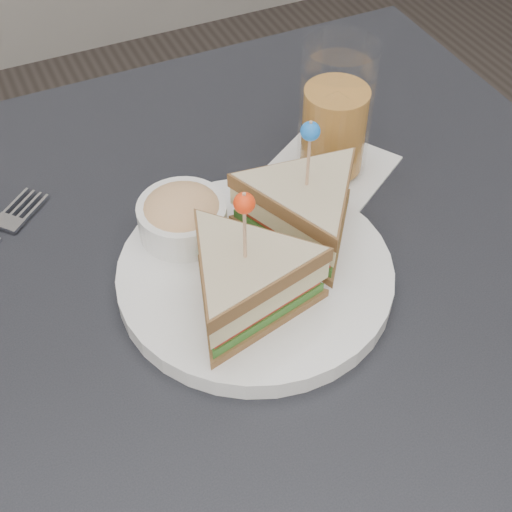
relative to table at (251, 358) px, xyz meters
name	(u,v)px	position (x,y,z in m)	size (l,w,h in m)	color
table	(251,358)	(0.00, 0.00, 0.00)	(0.80, 0.80, 0.75)	black
plate_meal	(262,248)	(0.02, 0.03, 0.12)	(0.30, 0.30, 0.14)	white
drink_set	(335,119)	(0.15, 0.13, 0.14)	(0.15, 0.15, 0.14)	white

